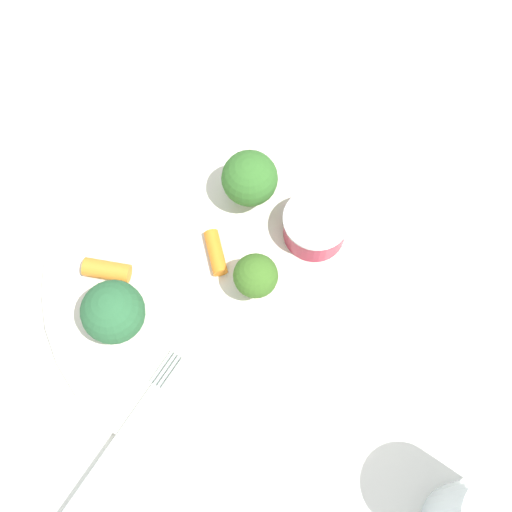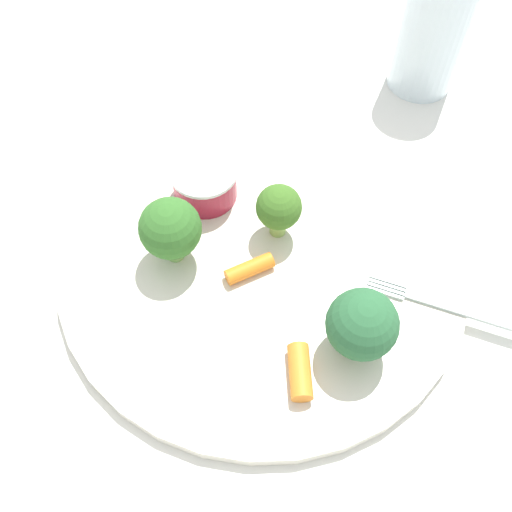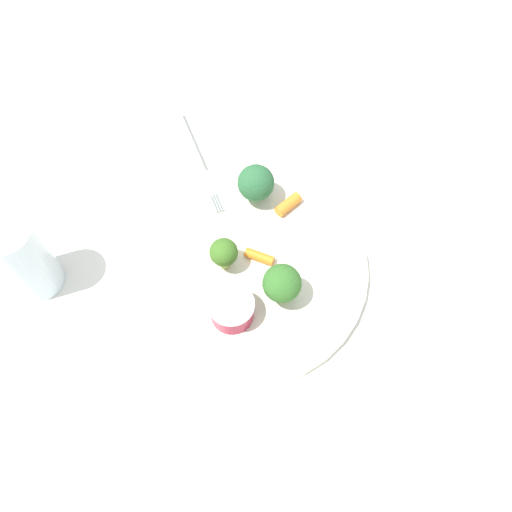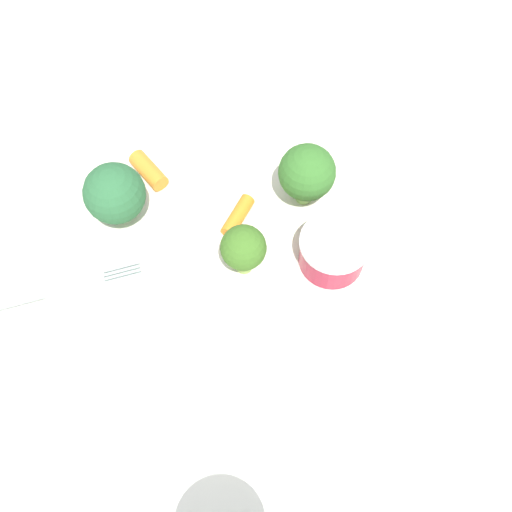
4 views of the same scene
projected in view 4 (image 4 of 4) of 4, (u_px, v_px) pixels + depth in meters
ground_plane at (243, 250)px, 0.47m from camera, size 2.40×2.40×0.00m
plate at (243, 247)px, 0.47m from camera, size 0.31×0.31×0.01m
sauce_cup at (333, 251)px, 0.44m from camera, size 0.05×0.05×0.03m
broccoli_floret_0 at (307, 173)px, 0.45m from camera, size 0.05×0.05×0.06m
broccoli_floret_1 at (243, 249)px, 0.43m from camera, size 0.03×0.03×0.05m
broccoli_floret_2 at (115, 194)px, 0.44m from camera, size 0.05×0.05×0.06m
carrot_stick_0 at (149, 170)px, 0.49m from camera, size 0.02×0.04×0.01m
carrot_stick_1 at (238, 216)px, 0.47m from camera, size 0.04×0.03×0.01m
fork at (15, 301)px, 0.44m from camera, size 0.19×0.07×0.00m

